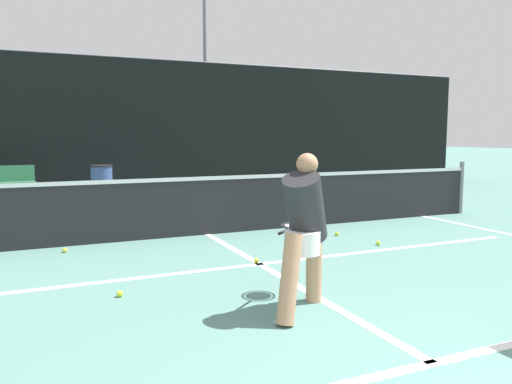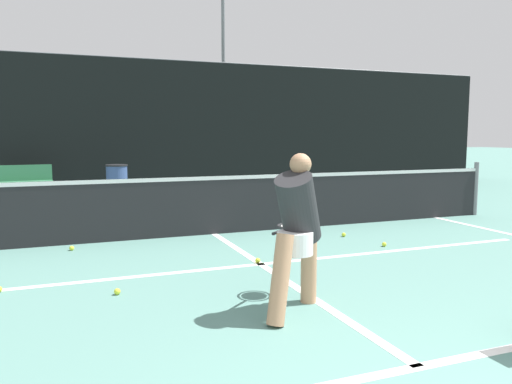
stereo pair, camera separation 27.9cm
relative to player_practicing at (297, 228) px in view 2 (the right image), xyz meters
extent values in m
cube|color=white|center=(0.31, -1.34, -0.77)|extent=(11.00, 0.10, 0.01)
cube|color=white|center=(0.31, 1.65, -0.77)|extent=(8.25, 0.10, 0.01)
cube|color=white|center=(0.31, 1.19, -0.77)|extent=(0.10, 5.05, 0.01)
cylinder|color=slate|center=(5.81, 3.72, -0.24)|extent=(0.09, 0.09, 1.07)
cube|color=#232326|center=(0.31, 3.72, -0.30)|extent=(11.00, 0.02, 0.95)
cube|color=white|center=(0.31, 3.72, 0.14)|extent=(11.00, 0.03, 0.06)
cube|color=black|center=(0.31, 10.75, 1.11)|extent=(24.00, 0.06, 3.77)
cylinder|color=slate|center=(0.31, 10.75, 3.02)|extent=(24.00, 0.04, 0.04)
cylinder|color=tan|center=(0.21, 0.17, -0.44)|extent=(0.15, 0.15, 0.68)
cylinder|color=tan|center=(-0.26, -0.23, -0.39)|extent=(0.36, 0.34, 0.79)
cylinder|color=white|center=(-0.03, -0.03, -0.13)|extent=(0.33, 0.33, 0.21)
cylinder|color=#262628|center=(0.02, 0.00, 0.18)|extent=(0.54, 0.49, 0.76)
sphere|color=tan|center=(0.05, 0.03, 0.58)|extent=(0.20, 0.20, 0.20)
cylinder|color=#262628|center=(-0.04, 0.29, -0.08)|extent=(0.25, 0.22, 0.03)
torus|color=#262628|center=(0.20, 0.49, -0.08)|extent=(0.48, 0.48, 0.02)
cylinder|color=beige|center=(0.20, 0.49, -0.08)|extent=(0.37, 0.37, 0.01)
sphere|color=#D1E033|center=(0.29, 1.72, -0.74)|extent=(0.07, 0.07, 0.07)
sphere|color=#D1E033|center=(2.35, 1.94, -0.74)|extent=(0.07, 0.07, 0.07)
sphere|color=#D1E033|center=(-1.50, 1.07, -0.74)|extent=(0.07, 0.07, 0.07)
sphere|color=#D1E033|center=(2.17, 2.76, -0.74)|extent=(0.07, 0.07, 0.07)
sphere|color=#D1E033|center=(-1.89, 3.32, -0.74)|extent=(0.07, 0.07, 0.07)
cube|color=#33724C|center=(-2.98, 9.64, -0.34)|extent=(1.53, 0.49, 0.04)
cube|color=#33724C|center=(-2.99, 9.82, -0.13)|extent=(1.51, 0.17, 0.42)
cube|color=#333338|center=(-2.37, 9.69, -0.56)|extent=(0.06, 0.32, 0.44)
cylinder|color=#384C7F|center=(-0.66, 9.39, -0.37)|extent=(0.54, 0.54, 0.80)
cylinder|color=black|center=(-0.66, 9.39, 0.05)|extent=(0.56, 0.56, 0.04)
cube|color=black|center=(1.15, 14.79, -0.37)|extent=(1.67, 3.99, 0.81)
cube|color=#1E2328|center=(1.15, 14.59, 0.30)|extent=(1.40, 2.39, 0.54)
cylinder|color=black|center=(1.91, 16.07, -0.48)|extent=(0.18, 0.60, 0.60)
cylinder|color=black|center=(1.91, 13.51, -0.48)|extent=(0.18, 0.60, 0.60)
cylinder|color=slate|center=(4.72, 17.17, 3.78)|extent=(0.16, 0.16, 9.12)
cube|color=#B2ADA3|center=(0.31, 25.97, 1.93)|extent=(36.00, 2.40, 5.42)
camera|label=1|loc=(-2.21, -3.92, 0.84)|focal=35.00mm
camera|label=2|loc=(-1.95, -4.02, 0.84)|focal=35.00mm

